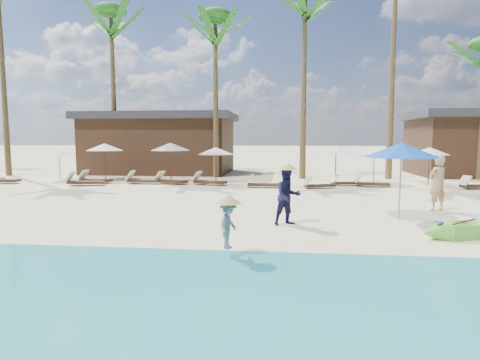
# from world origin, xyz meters

# --- Properties ---
(ground) EXTENTS (240.00, 240.00, 0.00)m
(ground) POSITION_xyz_m (0.00, 0.00, 0.00)
(ground) COLOR #F9EBB8
(ground) RESTS_ON ground
(wet_sand_strip) EXTENTS (240.00, 4.50, 0.01)m
(wet_sand_strip) POSITION_xyz_m (0.00, -5.00, 0.00)
(wet_sand_strip) COLOR tan
(wet_sand_strip) RESTS_ON ground
(tourist) EXTENTS (0.83, 0.71, 1.92)m
(tourist) POSITION_xyz_m (6.26, 3.21, 0.96)
(tourist) COLOR tan
(tourist) RESTS_ON ground
(vendor_green) EXTENTS (1.01, 0.91, 1.68)m
(vendor_green) POSITION_xyz_m (1.08, 0.40, 0.84)
(vendor_green) COLOR #131336
(vendor_green) RESTS_ON ground
(vendor_yellow) EXTENTS (0.53, 0.74, 1.04)m
(vendor_yellow) POSITION_xyz_m (-0.20, -2.93, 0.70)
(vendor_yellow) COLOR gray
(vendor_yellow) RESTS_ON ground
(blue_umbrella) EXTENTS (2.22, 2.22, 2.39)m
(blue_umbrella) POSITION_xyz_m (4.54, 1.54, 2.16)
(blue_umbrella) COLOR #99999E
(blue_umbrella) RESTS_ON ground
(resort_parasol_2) EXTENTS (1.80, 1.80, 1.86)m
(resort_parasol_2) POSITION_xyz_m (-12.45, 11.58, 1.67)
(resort_parasol_2) COLOR #3C2618
(resort_parasol_2) RESTS_ON ground
(resort_parasol_3) EXTENTS (2.15, 2.15, 2.21)m
(resort_parasol_3) POSITION_xyz_m (-9.67, 11.74, 1.99)
(resort_parasol_3) COLOR #3C2618
(resort_parasol_3) RESTS_ON ground
(lounger_3_left) EXTENTS (1.94, 0.82, 0.64)m
(lounger_3_left) POSITION_xyz_m (-9.64, 10.20, 0.21)
(lounger_3_left) COLOR #3C2618
(lounger_3_left) RESTS_ON ground
(lounger_3_right) EXTENTS (2.03, 0.86, 0.67)m
(lounger_3_right) POSITION_xyz_m (-9.66, 9.05, 0.22)
(lounger_3_right) COLOR #3C2618
(lounger_3_right) RESTS_ON ground
(resort_parasol_4) EXTENTS (2.20, 2.20, 2.26)m
(resort_parasol_4) POSITION_xyz_m (-5.37, 10.85, 2.04)
(resort_parasol_4) COLOR #3C2618
(resort_parasol_4) RESTS_ON ground
(lounger_4_left) EXTENTS (1.91, 0.62, 0.64)m
(lounger_4_left) POSITION_xyz_m (-6.84, 10.16, 0.21)
(lounger_4_left) COLOR #3C2618
(lounger_4_left) RESTS_ON ground
(lounger_4_right) EXTENTS (1.91, 1.06, 0.62)m
(lounger_4_right) POSITION_xyz_m (-5.27, 10.18, 0.21)
(lounger_4_right) COLOR #3C2618
(lounger_4_right) RESTS_ON ground
(resort_parasol_5) EXTENTS (1.97, 1.97, 2.03)m
(resort_parasol_5) POSITION_xyz_m (-2.72, 10.40, 1.83)
(resort_parasol_5) COLOR #3C2618
(resort_parasol_5) RESTS_ON ground
(lounger_5_left) EXTENTS (1.96, 1.03, 0.64)m
(lounger_5_left) POSITION_xyz_m (-3.10, 10.04, 0.21)
(lounger_5_left) COLOR #3C2618
(lounger_5_left) RESTS_ON ground
(resort_parasol_6) EXTENTS (2.08, 2.08, 2.15)m
(resort_parasol_6) POSITION_xyz_m (3.76, 10.72, 1.93)
(resort_parasol_6) COLOR #3C2618
(resort_parasol_6) RESTS_ON ground
(lounger_6_left) EXTENTS (1.81, 0.59, 0.61)m
(lounger_6_left) POSITION_xyz_m (-0.13, 9.16, 0.20)
(lounger_6_left) COLOR #3C2618
(lounger_6_left) RESTS_ON ground
(lounger_6_right) EXTENTS (1.70, 1.00, 0.55)m
(lounger_6_right) POSITION_xyz_m (2.67, 9.16, 0.18)
(lounger_6_right) COLOR #3C2618
(lounger_6_right) RESTS_ON ground
(resort_parasol_7) EXTENTS (1.84, 1.84, 1.89)m
(resort_parasol_7) POSITION_xyz_m (5.95, 11.62, 1.71)
(resort_parasol_7) COLOR #3C2618
(resort_parasol_7) RESTS_ON ground
(lounger_7_left) EXTENTS (1.69, 0.83, 0.55)m
(lounger_7_left) POSITION_xyz_m (4.24, 10.48, 0.18)
(lounger_7_left) COLOR #3C2618
(lounger_7_left) RESTS_ON ground
(lounger_7_right) EXTENTS (1.79, 0.74, 0.59)m
(lounger_7_right) POSITION_xyz_m (5.49, 10.17, 0.20)
(lounger_7_right) COLOR #3C2618
(lounger_7_right) RESTS_ON ground
(resort_parasol_8) EXTENTS (1.98, 1.98, 2.04)m
(resort_parasol_8) POSITION_xyz_m (8.61, 10.87, 1.84)
(resort_parasol_8) COLOR #3C2618
(resort_parasol_8) RESTS_ON ground
(lounger_8_left) EXTENTS (1.85, 1.05, 0.60)m
(lounger_8_left) POSITION_xyz_m (10.47, 9.74, 0.20)
(lounger_8_left) COLOR #3C2618
(lounger_8_left) RESTS_ON ground
(palm_2) EXTENTS (2.08, 2.08, 11.33)m
(palm_2) POSITION_xyz_m (-10.45, 15.08, 9.18)
(palm_2) COLOR brown
(palm_2) RESTS_ON ground
(palm_3) EXTENTS (2.08, 2.08, 10.52)m
(palm_3) POSITION_xyz_m (-3.36, 14.27, 8.58)
(palm_3) COLOR brown
(palm_3) RESTS_ON ground
(palm_4) EXTENTS (2.08, 2.08, 11.70)m
(palm_4) POSITION_xyz_m (2.15, 14.01, 9.45)
(palm_4) COLOR brown
(palm_4) RESTS_ON ground
(pavilion_west) EXTENTS (10.80, 6.60, 4.30)m
(pavilion_west) POSITION_xyz_m (-8.00, 17.50, 2.19)
(pavilion_west) COLOR #3C2618
(pavilion_west) RESTS_ON ground
(pavilion_east) EXTENTS (8.80, 6.60, 4.30)m
(pavilion_east) POSITION_xyz_m (14.00, 17.50, 2.20)
(pavilion_east) COLOR #3C2618
(pavilion_east) RESTS_ON ground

